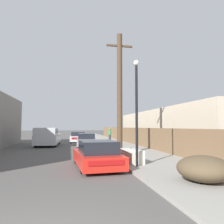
{
  "coord_description": "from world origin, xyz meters",
  "views": [
    {
      "loc": [
        0.67,
        -3.21,
        1.93
      ],
      "look_at": [
        3.16,
        9.58,
        2.8
      ],
      "focal_mm": 35.0,
      "sensor_mm": 36.0,
      "label": 1
    }
  ],
  "objects_px": {
    "discarded_fridge": "(132,156)",
    "car_parked_mid": "(86,140)",
    "car_parked_far": "(78,137)",
    "street_lamp": "(137,104)",
    "pedestrian": "(110,134)",
    "pickup_truck": "(48,137)",
    "utility_pole": "(120,92)",
    "brush_pile": "(204,169)",
    "parked_sports_car_red": "(97,155)"
  },
  "relations": [
    {
      "from": "street_lamp",
      "to": "brush_pile",
      "type": "bearing_deg",
      "value": -66.62
    },
    {
      "from": "pickup_truck",
      "to": "street_lamp",
      "type": "xyz_separation_m",
      "value": [
        5.19,
        -13.13,
        2.04
      ]
    },
    {
      "from": "car_parked_mid",
      "to": "pickup_truck",
      "type": "distance_m",
      "value": 3.99
    },
    {
      "from": "parked_sports_car_red",
      "to": "car_parked_far",
      "type": "distance_m",
      "value": 17.28
    },
    {
      "from": "pickup_truck",
      "to": "street_lamp",
      "type": "relative_size",
      "value": 1.18
    },
    {
      "from": "discarded_fridge",
      "to": "utility_pole",
      "type": "relative_size",
      "value": 0.2
    },
    {
      "from": "car_parked_mid",
      "to": "brush_pile",
      "type": "xyz_separation_m",
      "value": [
        2.76,
        -14.92,
        -0.06
      ]
    },
    {
      "from": "pickup_truck",
      "to": "pedestrian",
      "type": "relative_size",
      "value": 3.52
    },
    {
      "from": "discarded_fridge",
      "to": "pedestrian",
      "type": "xyz_separation_m",
      "value": [
        1.85,
        16.19,
        0.51
      ]
    },
    {
      "from": "parked_sports_car_red",
      "to": "car_parked_mid",
      "type": "relative_size",
      "value": 0.9
    },
    {
      "from": "discarded_fridge",
      "to": "parked_sports_car_red",
      "type": "bearing_deg",
      "value": -179.78
    },
    {
      "from": "discarded_fridge",
      "to": "pedestrian",
      "type": "distance_m",
      "value": 16.31
    },
    {
      "from": "car_parked_mid",
      "to": "utility_pole",
      "type": "bearing_deg",
      "value": -74.59
    },
    {
      "from": "car_parked_mid",
      "to": "car_parked_far",
      "type": "xyz_separation_m",
      "value": [
        -0.57,
        6.17,
        0.0
      ]
    },
    {
      "from": "discarded_fridge",
      "to": "brush_pile",
      "type": "bearing_deg",
      "value": -81.54
    },
    {
      "from": "car_parked_mid",
      "to": "car_parked_far",
      "type": "distance_m",
      "value": 6.19
    },
    {
      "from": "discarded_fridge",
      "to": "pickup_truck",
      "type": "distance_m",
      "value": 13.2
    },
    {
      "from": "pickup_truck",
      "to": "discarded_fridge",
      "type": "bearing_deg",
      "value": 115.56
    },
    {
      "from": "discarded_fridge",
      "to": "car_parked_mid",
      "type": "relative_size",
      "value": 0.35
    },
    {
      "from": "utility_pole",
      "to": "brush_pile",
      "type": "xyz_separation_m",
      "value": [
        1.09,
        -7.57,
        -3.7
      ]
    },
    {
      "from": "discarded_fridge",
      "to": "car_parked_mid",
      "type": "bearing_deg",
      "value": 88.95
    },
    {
      "from": "car_parked_far",
      "to": "pickup_truck",
      "type": "distance_m",
      "value": 5.85
    },
    {
      "from": "car_parked_mid",
      "to": "pickup_truck",
      "type": "height_order",
      "value": "pickup_truck"
    },
    {
      "from": "utility_pole",
      "to": "brush_pile",
      "type": "bearing_deg",
      "value": -81.78
    },
    {
      "from": "car_parked_mid",
      "to": "utility_pole",
      "type": "xyz_separation_m",
      "value": [
        1.66,
        -7.36,
        3.65
      ]
    },
    {
      "from": "discarded_fridge",
      "to": "pedestrian",
      "type": "bearing_deg",
      "value": 74.65
    },
    {
      "from": "car_parked_far",
      "to": "street_lamp",
      "type": "bearing_deg",
      "value": -82.1
    },
    {
      "from": "utility_pole",
      "to": "car_parked_mid",
      "type": "bearing_deg",
      "value": 102.74
    },
    {
      "from": "car_parked_far",
      "to": "brush_pile",
      "type": "xyz_separation_m",
      "value": [
        3.33,
        -21.09,
        -0.06
      ]
    },
    {
      "from": "car_parked_mid",
      "to": "discarded_fridge",
      "type": "bearing_deg",
      "value": -79.54
    },
    {
      "from": "car_parked_mid",
      "to": "pedestrian",
      "type": "distance_m",
      "value": 6.33
    },
    {
      "from": "brush_pile",
      "to": "street_lamp",
      "type": "bearing_deg",
      "value": 113.38
    },
    {
      "from": "discarded_fridge",
      "to": "car_parked_mid",
      "type": "height_order",
      "value": "car_parked_mid"
    },
    {
      "from": "discarded_fridge",
      "to": "car_parked_mid",
      "type": "distance_m",
      "value": 10.93
    },
    {
      "from": "street_lamp",
      "to": "utility_pole",
      "type": "bearing_deg",
      "value": 87.02
    },
    {
      "from": "street_lamp",
      "to": "brush_pile",
      "type": "xyz_separation_m",
      "value": [
        1.33,
        -3.07,
        -2.41
      ]
    },
    {
      "from": "car_parked_mid",
      "to": "car_parked_far",
      "type": "bearing_deg",
      "value": 97.98
    },
    {
      "from": "discarded_fridge",
      "to": "utility_pole",
      "type": "height_order",
      "value": "utility_pole"
    },
    {
      "from": "utility_pole",
      "to": "discarded_fridge",
      "type": "bearing_deg",
      "value": -93.02
    },
    {
      "from": "brush_pile",
      "to": "pickup_truck",
      "type": "bearing_deg",
      "value": 111.93
    },
    {
      "from": "street_lamp",
      "to": "pedestrian",
      "type": "xyz_separation_m",
      "value": [
        1.9,
        17.22,
        -2.0
      ]
    },
    {
      "from": "pickup_truck",
      "to": "utility_pole",
      "type": "distance_m",
      "value": 10.73
    },
    {
      "from": "car_parked_far",
      "to": "utility_pole",
      "type": "distance_m",
      "value": 14.18
    },
    {
      "from": "pickup_truck",
      "to": "pedestrian",
      "type": "xyz_separation_m",
      "value": [
        7.09,
        4.09,
        0.04
      ]
    },
    {
      "from": "discarded_fridge",
      "to": "pedestrian",
      "type": "relative_size",
      "value": 1.0
    },
    {
      "from": "car_parked_far",
      "to": "car_parked_mid",
      "type": "bearing_deg",
      "value": -83.13
    },
    {
      "from": "car_parked_far",
      "to": "utility_pole",
      "type": "relative_size",
      "value": 0.54
    },
    {
      "from": "utility_pole",
      "to": "street_lamp",
      "type": "height_order",
      "value": "utility_pole"
    },
    {
      "from": "discarded_fridge",
      "to": "parked_sports_car_red",
      "type": "xyz_separation_m",
      "value": [
        -1.8,
        -0.29,
        0.12
      ]
    },
    {
      "from": "car_parked_mid",
      "to": "street_lamp",
      "type": "height_order",
      "value": "street_lamp"
    }
  ]
}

